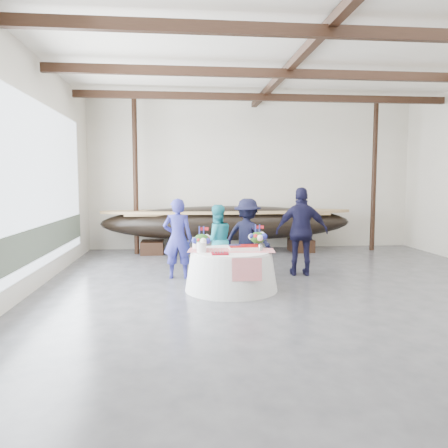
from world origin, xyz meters
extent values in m
cube|color=#3D3D42|center=(0.00, 0.00, 0.00)|extent=(10.00, 12.00, 0.01)
cube|color=silver|center=(0.00, 6.00, 2.25)|extent=(10.00, 0.02, 4.50)
cube|color=silver|center=(-5.00, 0.00, 2.25)|extent=(0.02, 12.00, 4.50)
cube|color=white|center=(0.00, 0.00, 4.50)|extent=(10.00, 12.00, 0.01)
cube|color=black|center=(0.00, -1.00, 4.25)|extent=(9.80, 0.12, 0.18)
cube|color=black|center=(0.00, 1.50, 4.25)|extent=(9.80, 0.12, 0.18)
cube|color=black|center=(0.00, 4.00, 4.25)|extent=(9.80, 0.12, 0.18)
cube|color=black|center=(0.00, 0.00, 4.38)|extent=(0.15, 11.76, 0.15)
cylinder|color=black|center=(-3.50, 5.08, 2.25)|extent=(0.14, 0.14, 4.50)
cylinder|color=black|center=(3.50, 5.08, 2.25)|extent=(0.14, 0.14, 4.50)
cube|color=silver|center=(-4.95, 1.00, 2.00)|extent=(0.02, 7.00, 3.20)
cube|color=#596654|center=(-4.94, 1.00, 0.90)|extent=(0.02, 7.00, 0.60)
cube|color=black|center=(-3.06, 5.08, 0.18)|extent=(0.64, 0.82, 0.36)
cube|color=black|center=(1.31, 5.08, 0.18)|extent=(0.64, 0.82, 0.36)
ellipsoid|color=black|center=(-0.88, 5.08, 0.86)|extent=(7.27, 1.45, 1.00)
cube|color=#9E7A4C|center=(-0.88, 5.08, 1.14)|extent=(5.82, 0.95, 0.05)
cone|color=silver|center=(-1.29, 0.67, 0.36)|extent=(1.76, 1.76, 0.73)
cylinder|color=silver|center=(-1.29, 0.67, 0.74)|extent=(1.49, 1.49, 0.04)
cube|color=red|center=(-1.29, 0.67, 0.76)|extent=(1.68, 0.74, 0.01)
cube|color=white|center=(-1.02, 0.72, 0.79)|extent=(0.60, 0.40, 0.07)
cylinder|color=white|center=(-1.86, 0.52, 0.85)|extent=(0.18, 0.18, 0.18)
cylinder|color=white|center=(-1.92, 0.99, 0.86)|extent=(0.18, 0.18, 0.21)
cube|color=maroon|center=(-1.54, 0.25, 0.77)|extent=(0.30, 0.24, 0.03)
cone|color=silver|center=(-0.75, 0.55, 0.82)|extent=(0.09, 0.09, 0.12)
imported|color=navy|center=(-2.31, 1.79, 0.85)|extent=(0.66, 0.46, 1.71)
imported|color=teal|center=(-1.47, 1.91, 0.78)|extent=(0.88, 0.75, 1.56)
imported|color=black|center=(-0.76, 2.11, 0.84)|extent=(1.26, 1.09, 1.69)
imported|color=black|center=(0.41, 1.84, 0.97)|extent=(1.19, 0.63, 1.94)
camera|label=1|loc=(-2.23, -7.46, 2.05)|focal=35.00mm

